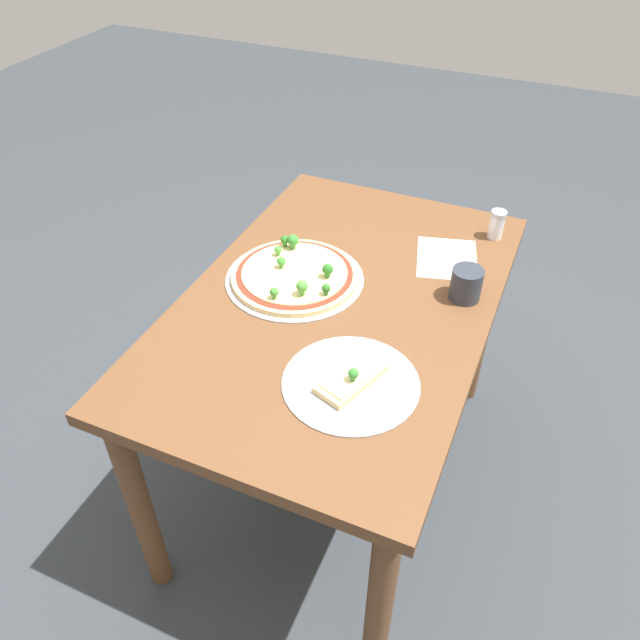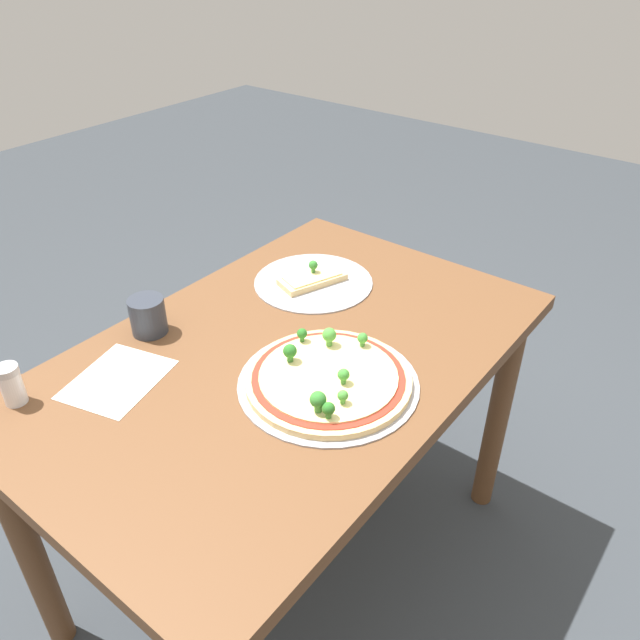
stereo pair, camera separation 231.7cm
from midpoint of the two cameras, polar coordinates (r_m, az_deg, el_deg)
ground_plane at (r=1.64m, az=-14.25°, el=-57.49°), size 8.00×8.00×0.00m
dining_table at (r=1.03m, az=-23.09°, el=-57.34°), size 1.17×0.76×0.73m
pizza_tray_whole at (r=0.91m, az=-19.92°, el=-65.73°), size 0.37×0.37×0.07m
pizza_tray_slice at (r=0.94m, az=-13.14°, el=-40.55°), size 0.30×0.30×0.06m
drinking_cup at (r=1.01m, az=-47.22°, el=-44.17°), size 0.08×0.08×0.09m
condiment_shaker at (r=1.15m, az=-68.59°, el=-46.53°), size 0.04×0.04×0.09m
paper_menu at (r=1.07m, az=-56.54°, el=-51.19°), size 0.24×0.21×0.00m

